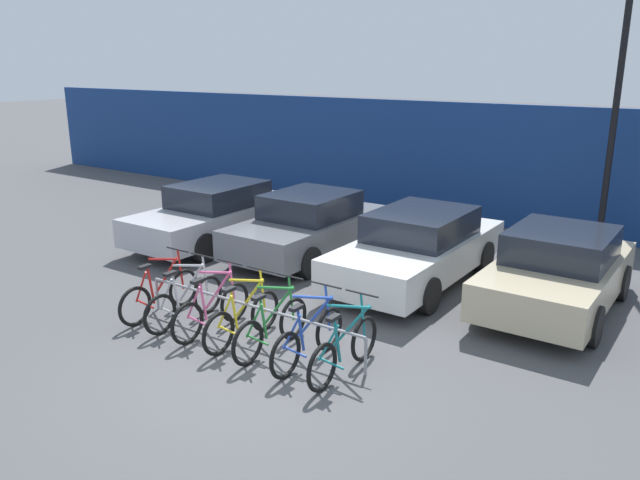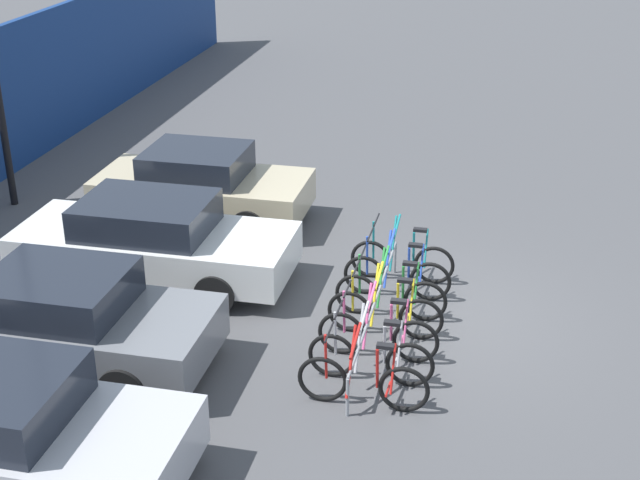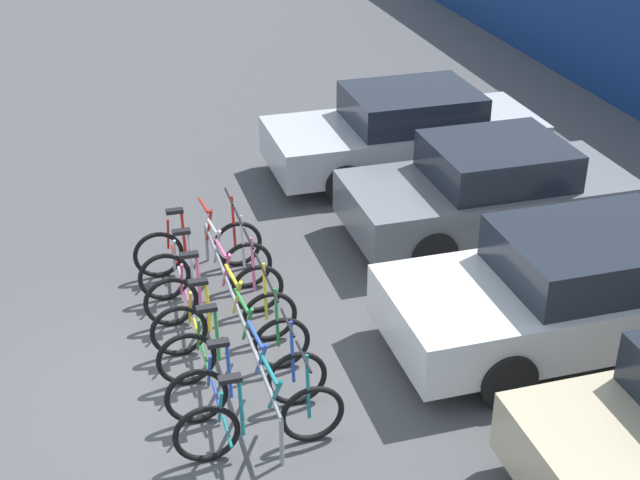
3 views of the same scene
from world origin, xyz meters
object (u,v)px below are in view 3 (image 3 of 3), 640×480
bike_rack (237,309)px  car_white (582,289)px  bicycle_yellow (225,320)px  bicycle_teal (260,420)px  bicycle_blue (247,383)px  bicycle_green (234,347)px  car_silver (405,132)px  bicycle_red (198,246)px  car_grey (489,191)px  bicycle_silver (206,268)px  bicycle_pink (215,292)px

bike_rack → car_white: car_white is taller
bicycle_yellow → bicycle_teal: same height
bicycle_yellow → bicycle_blue: size_ratio=1.00×
bicycle_yellow → bicycle_green: bearing=-1.3°
bicycle_teal → car_silver: car_silver is taller
bicycle_yellow → bicycle_green: (0.56, 0.00, 0.00)m
bicycle_green → bicycle_teal: 1.26m
bicycle_red → car_grey: (0.10, 4.11, 0.31)m
bicycle_green → bicycle_blue: 0.66m
bicycle_silver → bicycle_blue: bearing=-3.9°
bicycle_pink → car_grey: 4.26m
bike_rack → bicycle_yellow: 0.19m
bike_rack → bicycle_yellow: (0.01, -0.15, -0.11)m
bicycle_silver → car_grey: car_grey is taller
bicycle_blue → bicycle_green: bearing=-178.4°
bicycle_yellow → bicycle_teal: (1.82, 0.00, 0.00)m
bicycle_red → bicycle_yellow: size_ratio=1.00×
bike_rack → bicycle_green: size_ratio=2.45×
bicycle_pink → car_grey: car_grey is taller
bicycle_pink → bicycle_blue: size_ratio=1.00×
bicycle_red → bicycle_green: same height
bicycle_red → car_grey: car_grey is taller
car_white → bicycle_blue: bearing=-86.4°
bicycle_blue → car_grey: car_grey is taller
bike_rack → car_grey: (-1.72, 3.96, 0.20)m
bike_rack → bicycle_silver: bicycle_silver is taller
car_grey → bicycle_yellow: bearing=-67.2°
bicycle_silver → bicycle_pink: (0.60, 0.00, 0.00)m
bicycle_yellow → car_grey: bearing=111.5°
bike_rack → bicycle_green: bearing=-14.8°
bicycle_silver → car_white: 4.55m
bicycle_teal → car_silver: bearing=149.8°
bicycle_silver → car_silver: size_ratio=0.39×
bicycle_red → car_silver: 4.44m
bicycle_yellow → bicycle_green: same height
bicycle_blue → car_silver: bearing=146.4°
car_grey → bicycle_teal: bearing=-49.2°
bike_rack → bicycle_red: 1.83m
bicycle_pink → car_silver: size_ratio=0.39×
bike_rack → bicycle_teal: size_ratio=2.45×
bicycle_silver → bicycle_teal: (3.06, 0.00, 0.00)m
bicycle_silver → car_silver: (-2.89, 3.78, 0.31)m
bike_rack → bicycle_pink: size_ratio=2.45×
bicycle_teal → bicycle_yellow: bearing=-177.7°
bike_rack → bicycle_pink: bicycle_pink is taller
bicycle_teal → car_silver: 7.06m
bicycle_red → bicycle_blue: 3.05m
bicycle_teal → car_white: 4.06m
bicycle_teal → car_grey: 5.43m
bicycle_yellow → bicycle_teal: bearing=-1.3°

